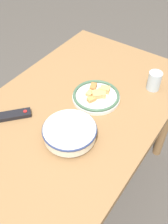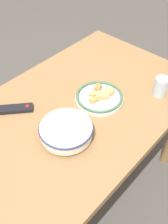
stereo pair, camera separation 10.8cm
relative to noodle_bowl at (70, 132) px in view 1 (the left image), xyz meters
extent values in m
plane|color=#4C4742|center=(0.17, 0.10, -0.82)|extent=(8.00, 8.00, 0.00)
cube|color=olive|center=(0.17, 0.10, -0.06)|extent=(1.32, 0.82, 0.04)
cylinder|color=olive|center=(0.76, -0.24, -0.45)|extent=(0.06, 0.06, 0.74)
cylinder|color=olive|center=(0.76, 0.44, -0.45)|extent=(0.06, 0.06, 0.74)
cylinder|color=silver|center=(0.00, 0.00, -0.03)|extent=(0.10, 0.10, 0.01)
cylinder|color=silver|center=(0.00, 0.00, 0.00)|extent=(0.23, 0.23, 0.05)
cylinder|color=#C67A33|center=(0.00, 0.00, 0.00)|extent=(0.20, 0.20, 0.05)
torus|color=navy|center=(0.00, 0.00, 0.02)|extent=(0.24, 0.24, 0.01)
cylinder|color=white|center=(0.28, 0.04, -0.03)|extent=(0.24, 0.24, 0.02)
torus|color=#42664C|center=(0.28, 0.04, -0.01)|extent=(0.24, 0.24, 0.01)
cube|color=tan|center=(0.27, 0.08, -0.01)|extent=(0.04, 0.03, 0.02)
cube|color=tan|center=(0.28, 0.05, -0.01)|extent=(0.06, 0.06, 0.02)
cube|color=tan|center=(0.24, 0.05, -0.01)|extent=(0.05, 0.04, 0.02)
cube|color=#B2753D|center=(0.32, 0.09, -0.01)|extent=(0.06, 0.05, 0.02)
cube|color=tan|center=(0.30, 0.03, -0.01)|extent=(0.07, 0.06, 0.02)
cube|color=tan|center=(0.33, 0.03, -0.01)|extent=(0.05, 0.06, 0.03)
cube|color=black|center=(-0.05, 0.30, -0.03)|extent=(0.16, 0.15, 0.02)
cylinder|color=red|center=(0.00, 0.26, -0.02)|extent=(0.02, 0.02, 0.00)
cylinder|color=silver|center=(0.52, -0.16, 0.01)|extent=(0.07, 0.07, 0.10)
camera|label=1|loc=(-0.56, -0.46, 0.86)|focal=42.00mm
camera|label=2|loc=(-0.50, -0.55, 0.86)|focal=42.00mm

